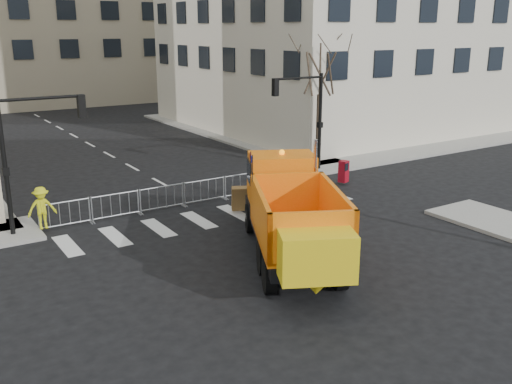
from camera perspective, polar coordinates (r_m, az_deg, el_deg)
ground at (r=20.09m, az=4.31°, el=-6.53°), size 120.00×120.00×0.00m
sidewalk_back at (r=26.93m, az=-6.60°, el=-0.50°), size 64.00×5.00×0.15m
traffic_light_left at (r=23.03m, az=-23.79°, el=2.14°), size 0.18×0.18×5.40m
traffic_light_right at (r=31.67m, az=6.42°, el=6.87°), size 0.18×0.18×5.40m
crowd_barriers at (r=25.71m, az=-7.24°, el=-0.22°), size 12.60×0.60×1.10m
street_tree at (r=32.73m, az=6.33°, el=9.02°), size 3.00×3.00×7.50m
plow_truck at (r=19.30m, az=3.57°, el=-1.96°), size 6.86×10.24×3.92m
cop_a at (r=25.66m, az=3.39°, el=0.64°), size 0.72×0.55×1.78m
cop_b at (r=25.91m, az=0.41°, el=0.97°), size 1.04×0.87×1.91m
cop_c at (r=24.34m, az=0.71°, el=-0.13°), size 0.74×1.15×1.83m
worker at (r=23.64m, az=-20.64°, el=-1.49°), size 1.10×0.65×1.68m
newspaper_box at (r=29.32m, az=8.75°, el=2.05°), size 0.56×0.53×1.10m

